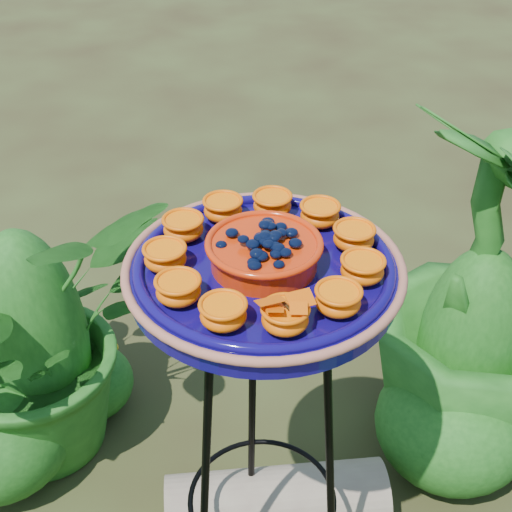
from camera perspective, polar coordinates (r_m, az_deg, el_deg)
tripod_stand at (r=1.47m, az=0.54°, el=-13.42°), size 0.35×0.37×0.90m
feeder_dish at (r=1.20m, az=0.64°, el=-0.80°), size 0.49×0.49×0.11m
driftwood_log at (r=1.92m, az=1.63°, el=-19.16°), size 0.56×0.19×0.19m
shrub_back_left at (r=2.00m, az=-17.46°, el=-5.56°), size 0.95×0.93×0.80m
shrub_back_right at (r=1.96m, az=17.65°, el=-2.74°), size 0.70×0.70×1.00m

